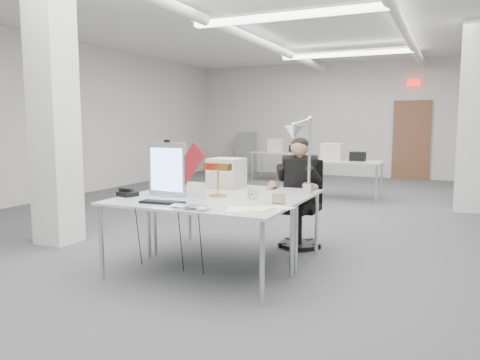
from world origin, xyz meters
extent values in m
cube|color=#464749|center=(0.00, 0.00, -0.01)|extent=(10.00, 14.00, 0.02)
cube|color=silver|center=(0.00, 7.01, 1.60)|extent=(10.00, 0.02, 3.20)
cube|color=silver|center=(-5.01, 0.00, 1.60)|extent=(0.02, 14.00, 3.20)
cube|color=white|center=(-2.30, -2.00, 1.60)|extent=(0.45, 0.45, 3.20)
cube|color=white|center=(2.50, 2.50, 1.60)|extent=(0.45, 0.45, 3.20)
cube|color=brown|center=(1.20, 6.94, 1.05)|extent=(0.95, 0.08, 2.10)
cube|color=red|center=(1.20, 6.90, 2.55)|extent=(0.32, 0.06, 0.16)
cylinder|color=silver|center=(-1.20, 0.00, 3.02)|extent=(0.16, 13.60, 0.16)
cylinder|color=silver|center=(1.40, 0.00, 3.02)|extent=(0.16, 13.60, 0.16)
cube|color=white|center=(0.00, 0.00, 2.98)|extent=(2.80, 0.14, 0.08)
cube|color=white|center=(0.00, 4.00, 2.98)|extent=(2.80, 0.14, 0.08)
cube|color=silver|center=(0.00, -2.50, 0.74)|extent=(1.80, 0.90, 0.02)
cube|color=silver|center=(0.00, -1.60, 0.74)|extent=(1.80, 0.90, 0.02)
cube|color=silver|center=(0.20, 3.00, 0.74)|extent=(1.60, 0.80, 0.02)
cube|color=silver|center=(-1.80, 5.20, 0.74)|extent=(1.60, 0.80, 0.02)
cube|color=gray|center=(-3.50, 6.65, 0.60)|extent=(0.45, 0.55, 1.20)
cube|color=#BAB9BE|center=(-0.46, -2.29, 1.03)|extent=(0.45, 0.06, 0.56)
cube|color=maroon|center=(-0.18, -2.33, 1.09)|extent=(0.43, 0.11, 0.47)
cube|color=black|center=(-0.26, -2.69, 0.77)|extent=(0.44, 0.18, 0.02)
imported|color=#AAAAAF|center=(0.13, -2.87, 0.77)|extent=(0.39, 0.28, 0.03)
ellipsoid|color=silver|center=(0.26, -2.88, 0.77)|extent=(0.11, 0.09, 0.04)
cube|color=black|center=(-0.84, -2.47, 0.78)|extent=(0.21, 0.20, 0.04)
cube|color=#996641|center=(-0.60, -2.11, 0.81)|extent=(0.14, 0.07, 0.11)
cube|color=#A78E47|center=(0.75, -2.27, 0.80)|extent=(0.13, 0.04, 0.10)
cylinder|color=#A7A7AC|center=(0.42, -2.10, 0.81)|extent=(0.10, 0.05, 0.10)
cube|color=white|center=(0.53, -2.69, 0.76)|extent=(0.25, 0.31, 0.01)
cube|color=#FEE898|center=(0.69, -2.59, 0.76)|extent=(0.22, 0.29, 0.01)
cube|color=white|center=(0.85, -2.45, 0.76)|extent=(0.24, 0.20, 0.01)
cube|color=#BFB19E|center=(-0.18, -1.47, 0.93)|extent=(0.38, 0.36, 0.35)
camera|label=1|loc=(2.22, -6.36, 1.52)|focal=35.00mm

